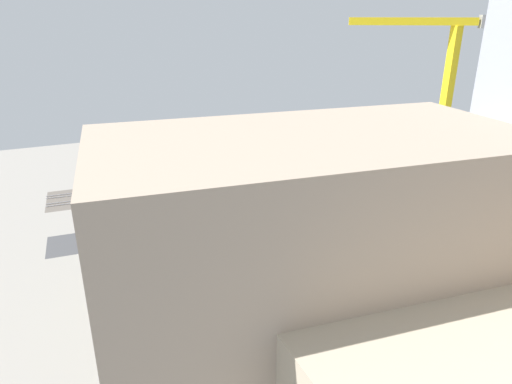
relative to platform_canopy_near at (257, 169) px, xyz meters
name	(u,v)px	position (x,y,z in m)	size (l,w,h in m)	color
ground_plane	(274,207)	(2.19, 14.32, -4.12)	(148.33, 148.33, 0.00)	gray
rail_bed	(239,178)	(2.19, -6.55, -4.12)	(92.71, 13.07, 0.01)	#5B544C
street_asphalt	(279,212)	(2.19, 17.00, -4.12)	(92.71, 9.00, 0.01)	#424244
track_rails	(239,177)	(2.19, -6.55, -3.94)	(92.60, 11.18, 0.12)	#9E9EA8
platform_canopy_near	(257,169)	(0.00, 0.00, 0.00)	(65.40, 8.11, 4.31)	#B73328
locomotive	(270,164)	(-7.86, -9.07, -2.36)	(15.99, 3.32, 4.91)	black
passenger_coach	(337,150)	(-29.06, -9.08, -0.94)	(17.24, 3.94, 6.07)	black
freight_coach_far	(155,181)	(24.49, -4.02, -0.98)	(19.41, 3.83, 5.97)	black
parked_car_0	(343,190)	(-16.55, 13.25, -3.41)	(4.75, 2.12, 1.62)	black
parked_car_1	(322,194)	(-10.74, 13.33, -3.38)	(4.79, 1.82, 1.66)	black
parked_car_2	(295,200)	(-3.35, 13.96, -3.37)	(4.32, 1.73, 1.69)	black
parked_car_3	(265,204)	(3.97, 13.63, -3.36)	(4.82, 1.90, 1.72)	black
parked_car_4	(240,208)	(9.96, 13.46, -3.41)	(4.41, 1.86, 1.60)	black
parked_car_5	(210,214)	(16.76, 13.97, -3.36)	(4.46, 1.84, 1.69)	black
parked_car_6	(174,218)	(24.32, 13.07, -3.37)	(4.85, 1.95, 1.71)	black
parked_car_7	(143,225)	(30.61, 13.64, -3.38)	(4.38, 1.86, 1.67)	black
construction_building	(331,223)	(3.56, 39.24, 3.14)	(30.97, 18.35, 14.52)	yellow
construction_roof_slab	(334,181)	(3.56, 39.24, 10.59)	(31.57, 18.95, 0.40)	#B7B2A8
tower_crane	(435,121)	(-16.61, 38.74, 18.58)	(20.03, 13.60, 39.71)	gray
box_truck_0	(306,220)	(0.74, 26.07, -2.49)	(8.97, 3.68, 3.26)	black
box_truck_1	(332,211)	(-6.24, 24.79, -2.35)	(8.45, 3.23, 3.65)	black
street_tree_0	(396,181)	(-24.43, 22.09, 0.86)	(6.23, 6.23, 8.11)	brown
street_tree_1	(172,216)	(26.54, 21.65, 1.22)	(6.01, 6.01, 8.36)	brown
street_tree_2	(246,203)	(12.09, 22.64, 1.68)	(6.19, 6.19, 8.91)	brown
street_tree_3	(250,208)	(11.18, 22.22, 0.35)	(5.38, 5.38, 7.18)	brown
street_tree_4	(390,179)	(-23.62, 21.09, 0.95)	(6.08, 6.08, 8.13)	brown
street_tree_5	(141,224)	(32.11, 22.00, 0.82)	(5.67, 5.67, 7.79)	brown
traffic_light	(245,206)	(11.73, 21.20, 0.49)	(0.50, 0.36, 7.03)	#333333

